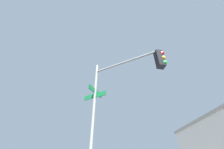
% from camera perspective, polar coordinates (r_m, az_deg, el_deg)
% --- Properties ---
extents(traffic_signal_near, '(2.41, 2.99, 6.15)m').
position_cam_1_polar(traffic_signal_near, '(5.95, 4.07, -5.96)').
color(traffic_signal_near, slate).
rests_on(traffic_signal_near, ground_plane).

